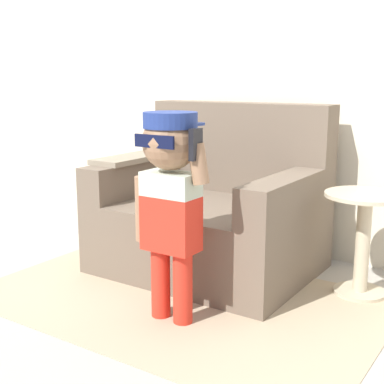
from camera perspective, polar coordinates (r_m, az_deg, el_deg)
ground_plane at (r=2.99m, az=-2.18°, el=-8.84°), size 10.00×10.00×0.00m
wall_back at (r=3.46m, az=5.39°, el=15.87°), size 10.00×0.05×2.60m
armchair at (r=3.04m, az=2.32°, el=-2.28°), size 1.15×0.89×0.93m
person_child at (r=2.29m, az=-2.32°, el=0.78°), size 0.38×0.28×0.93m
side_table at (r=2.77m, az=17.81°, el=-4.32°), size 0.40×0.40×0.52m
rug at (r=2.69m, az=-1.34°, el=-11.21°), size 1.94×1.24×0.01m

